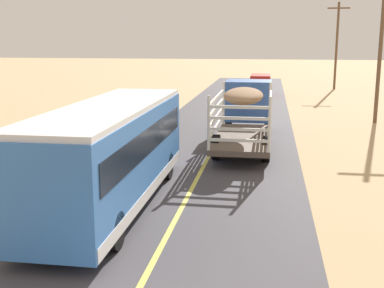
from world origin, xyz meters
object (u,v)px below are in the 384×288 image
power_pole_far (337,43)px  livestock_truck (247,106)px  power_pole_mid (380,52)px  bus (111,152)px  car_far (260,84)px

power_pole_far → livestock_truck: bearing=-105.6°
power_pole_mid → power_pole_far: bearing=90.0°
bus → power_pole_far: power_pole_far is taller
power_pole_mid → power_pole_far: power_pole_far is taller
livestock_truck → car_far: livestock_truck is taller
car_far → livestock_truck: bearing=-90.8°
car_far → power_pole_mid: power_pole_mid is taller
livestock_truck → power_pole_far: bearing=74.4°
bus → power_pole_mid: bearing=57.3°
livestock_truck → car_far: bearing=89.2°
livestock_truck → bus: (-3.68, -11.11, -0.04)m
car_far → power_pole_far: power_pole_far is taller
car_far → power_pole_mid: bearing=-61.4°
bus → car_far: bearing=82.8°
livestock_truck → bus: 11.71m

